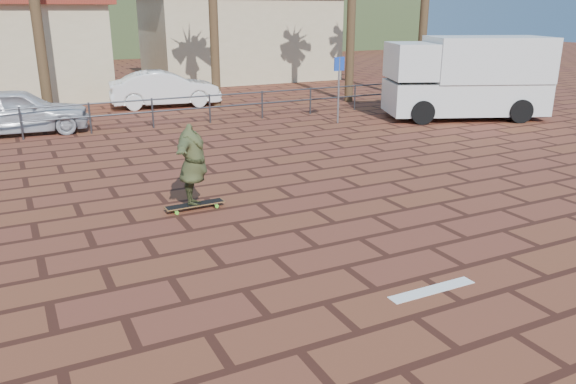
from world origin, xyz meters
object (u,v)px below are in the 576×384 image
object	(u,v)px
longboard	(195,205)
car_white	(165,89)
car_silver	(17,111)
campervan	(467,76)
skateboarder	(193,165)

from	to	relation	value
longboard	car_white	size ratio (longest dim) A/B	0.27
car_white	car_silver	bearing A→B (deg)	127.05
longboard	campervan	world-z (taller)	campervan
campervan	car_white	xyz separation A→B (m)	(-9.10, 7.44, -0.80)
longboard	campervan	xyz separation A→B (m)	(11.90, 5.21, 1.42)
longboard	car_silver	bearing A→B (deg)	105.00
campervan	car_silver	world-z (taller)	campervan
skateboarder	car_white	xyz separation A→B (m)	(2.80, 12.65, -0.20)
campervan	car_silver	size ratio (longest dim) A/B	1.41
campervan	car_silver	distance (m)	15.31
skateboarder	campervan	size ratio (longest dim) A/B	0.33
longboard	skateboarder	distance (m)	0.82
longboard	campervan	size ratio (longest dim) A/B	0.20
longboard	car_silver	distance (m)	9.87
campervan	car_white	size ratio (longest dim) A/B	1.38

